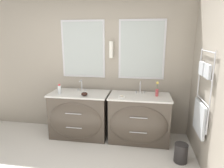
{
  "coord_description": "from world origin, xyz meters",
  "views": [
    {
      "loc": [
        0.98,
        -1.71,
        1.81
      ],
      "look_at": [
        0.48,
        1.36,
        1.07
      ],
      "focal_mm": 32.0,
      "sensor_mm": 36.0,
      "label": 1
    }
  ],
  "objects_px": {
    "vanity_left": "(79,114)",
    "toiletry_bottle": "(59,89)",
    "flower_vase": "(157,90)",
    "vanity_right": "(139,118)",
    "amenity_bowl": "(84,94)",
    "waste_bin": "(181,153)"
  },
  "relations": [
    {
      "from": "waste_bin",
      "to": "vanity_left",
      "type": "bearing_deg",
      "value": 162.45
    },
    {
      "from": "amenity_bowl",
      "to": "vanity_left",
      "type": "bearing_deg",
      "value": 139.45
    },
    {
      "from": "vanity_right",
      "to": "vanity_left",
      "type": "bearing_deg",
      "value": 180.0
    },
    {
      "from": "flower_vase",
      "to": "vanity_right",
      "type": "bearing_deg",
      "value": -168.23
    },
    {
      "from": "toiletry_bottle",
      "to": "flower_vase",
      "type": "distance_m",
      "value": 1.71
    },
    {
      "from": "amenity_bowl",
      "to": "waste_bin",
      "type": "height_order",
      "value": "amenity_bowl"
    },
    {
      "from": "vanity_right",
      "to": "flower_vase",
      "type": "distance_m",
      "value": 0.58
    },
    {
      "from": "vanity_right",
      "to": "waste_bin",
      "type": "xyz_separation_m",
      "value": [
        0.64,
        -0.54,
        -0.27
      ]
    },
    {
      "from": "amenity_bowl",
      "to": "flower_vase",
      "type": "height_order",
      "value": "flower_vase"
    },
    {
      "from": "vanity_left",
      "to": "vanity_right",
      "type": "distance_m",
      "value": 1.09
    },
    {
      "from": "vanity_left",
      "to": "flower_vase",
      "type": "distance_m",
      "value": 1.46
    },
    {
      "from": "vanity_left",
      "to": "vanity_right",
      "type": "height_order",
      "value": "same"
    },
    {
      "from": "waste_bin",
      "to": "vanity_right",
      "type": "bearing_deg",
      "value": 139.46
    },
    {
      "from": "vanity_left",
      "to": "waste_bin",
      "type": "relative_size",
      "value": 3.69
    },
    {
      "from": "vanity_right",
      "to": "amenity_bowl",
      "type": "bearing_deg",
      "value": -172.41
    },
    {
      "from": "flower_vase",
      "to": "amenity_bowl",
      "type": "bearing_deg",
      "value": -171.42
    },
    {
      "from": "amenity_bowl",
      "to": "flower_vase",
      "type": "xyz_separation_m",
      "value": [
        1.23,
        0.19,
        0.07
      ]
    },
    {
      "from": "vanity_right",
      "to": "amenity_bowl",
      "type": "xyz_separation_m",
      "value": [
        -0.94,
        -0.13,
        0.43
      ]
    },
    {
      "from": "vanity_right",
      "to": "amenity_bowl",
      "type": "distance_m",
      "value": 1.04
    },
    {
      "from": "flower_vase",
      "to": "waste_bin",
      "type": "relative_size",
      "value": 0.89
    },
    {
      "from": "vanity_left",
      "to": "toiletry_bottle",
      "type": "height_order",
      "value": "toiletry_bottle"
    },
    {
      "from": "vanity_left",
      "to": "vanity_right",
      "type": "bearing_deg",
      "value": 0.0
    }
  ]
}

